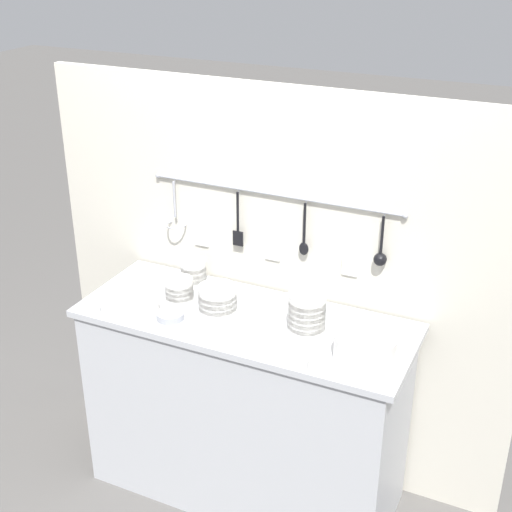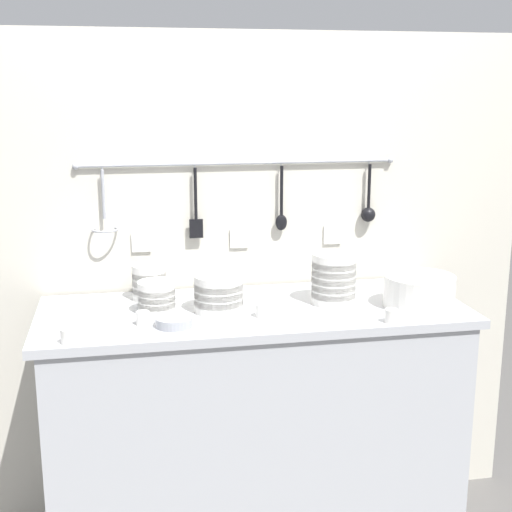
{
  "view_description": "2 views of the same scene",
  "coord_description": "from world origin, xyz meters",
  "px_view_note": "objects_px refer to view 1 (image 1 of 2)",
  "views": [
    {
      "loc": [
        1.17,
        -2.38,
        2.5
      ],
      "look_at": [
        0.04,
        0.03,
        1.23
      ],
      "focal_mm": 50.0,
      "sensor_mm": 36.0,
      "label": 1
    },
    {
      "loc": [
        -0.44,
        -2.3,
        1.68
      ],
      "look_at": [
        0.01,
        0.04,
        1.12
      ],
      "focal_mm": 50.0,
      "sensor_mm": 36.0,
      "label": 2
    }
  ],
  "objects_px": {
    "cup_front_left": "(390,327)",
    "cup_back_right": "(313,364)",
    "plate_stack": "(365,348)",
    "steel_mixing_bowl": "(170,315)",
    "cup_by_caddy": "(155,306)",
    "bowl_stack_back_corner": "(193,273)",
    "bowl_stack_wide_centre": "(179,290)",
    "bowl_stack_short_front": "(307,313)",
    "cup_back_left": "(235,325)",
    "bowl_stack_tall_left": "(218,300)",
    "cup_centre": "(95,308)"
  },
  "relations": [
    {
      "from": "bowl_stack_short_front",
      "to": "cup_by_caddy",
      "type": "height_order",
      "value": "bowl_stack_short_front"
    },
    {
      "from": "bowl_stack_short_front",
      "to": "steel_mixing_bowl",
      "type": "distance_m",
      "value": 0.59
    },
    {
      "from": "cup_back_left",
      "to": "bowl_stack_back_corner",
      "type": "bearing_deg",
      "value": 142.22
    },
    {
      "from": "bowl_stack_tall_left",
      "to": "cup_front_left",
      "type": "xyz_separation_m",
      "value": [
        0.72,
        0.17,
        -0.04
      ]
    },
    {
      "from": "bowl_stack_short_front",
      "to": "cup_by_caddy",
      "type": "xyz_separation_m",
      "value": [
        -0.66,
        -0.11,
        -0.07
      ]
    },
    {
      "from": "bowl_stack_short_front",
      "to": "cup_by_caddy",
      "type": "bearing_deg",
      "value": -170.43
    },
    {
      "from": "steel_mixing_bowl",
      "to": "cup_by_caddy",
      "type": "distance_m",
      "value": 0.1
    },
    {
      "from": "bowl_stack_tall_left",
      "to": "cup_back_right",
      "type": "distance_m",
      "value": 0.57
    },
    {
      "from": "plate_stack",
      "to": "steel_mixing_bowl",
      "type": "xyz_separation_m",
      "value": [
        -0.85,
        -0.05,
        -0.04
      ]
    },
    {
      "from": "bowl_stack_tall_left",
      "to": "cup_centre",
      "type": "distance_m",
      "value": 0.53
    },
    {
      "from": "steel_mixing_bowl",
      "to": "cup_front_left",
      "type": "distance_m",
      "value": 0.93
    },
    {
      "from": "cup_front_left",
      "to": "cup_back_right",
      "type": "height_order",
      "value": "same"
    },
    {
      "from": "cup_back_left",
      "to": "plate_stack",
      "type": "bearing_deg",
      "value": 1.21
    },
    {
      "from": "plate_stack",
      "to": "cup_centre",
      "type": "distance_m",
      "value": 1.18
    },
    {
      "from": "bowl_stack_back_corner",
      "to": "cup_front_left",
      "type": "xyz_separation_m",
      "value": [
        0.94,
        -0.02,
        -0.04
      ]
    },
    {
      "from": "cup_by_caddy",
      "to": "cup_back_right",
      "type": "height_order",
      "value": "same"
    },
    {
      "from": "steel_mixing_bowl",
      "to": "cup_back_right",
      "type": "distance_m",
      "value": 0.7
    },
    {
      "from": "cup_front_left",
      "to": "cup_centre",
      "type": "height_order",
      "value": "same"
    },
    {
      "from": "cup_by_caddy",
      "to": "plate_stack",
      "type": "bearing_deg",
      "value": 1.18
    },
    {
      "from": "bowl_stack_tall_left",
      "to": "steel_mixing_bowl",
      "type": "height_order",
      "value": "bowl_stack_tall_left"
    },
    {
      "from": "bowl_stack_back_corner",
      "to": "cup_back_right",
      "type": "relative_size",
      "value": 2.83
    },
    {
      "from": "bowl_stack_wide_centre",
      "to": "steel_mixing_bowl",
      "type": "height_order",
      "value": "bowl_stack_wide_centre"
    },
    {
      "from": "steel_mixing_bowl",
      "to": "cup_by_caddy",
      "type": "xyz_separation_m",
      "value": [
        -0.1,
        0.03,
        0.01
      ]
    },
    {
      "from": "cup_back_left",
      "to": "cup_centre",
      "type": "relative_size",
      "value": 1.0
    },
    {
      "from": "bowl_stack_wide_centre",
      "to": "bowl_stack_back_corner",
      "type": "height_order",
      "value": "bowl_stack_back_corner"
    },
    {
      "from": "bowl_stack_back_corner",
      "to": "cup_back_right",
      "type": "bearing_deg",
      "value": -28.62
    },
    {
      "from": "bowl_stack_short_front",
      "to": "bowl_stack_tall_left",
      "type": "height_order",
      "value": "bowl_stack_short_front"
    },
    {
      "from": "bowl_stack_wide_centre",
      "to": "steel_mixing_bowl",
      "type": "xyz_separation_m",
      "value": [
        0.04,
        -0.15,
        -0.04
      ]
    },
    {
      "from": "bowl_stack_back_corner",
      "to": "bowl_stack_short_front",
      "type": "bearing_deg",
      "value": -15.15
    },
    {
      "from": "bowl_stack_short_front",
      "to": "bowl_stack_tall_left",
      "type": "xyz_separation_m",
      "value": [
        -0.41,
        -0.01,
        -0.03
      ]
    },
    {
      "from": "bowl_stack_wide_centre",
      "to": "cup_centre",
      "type": "height_order",
      "value": "bowl_stack_wide_centre"
    },
    {
      "from": "bowl_stack_back_corner",
      "to": "cup_front_left",
      "type": "height_order",
      "value": "bowl_stack_back_corner"
    },
    {
      "from": "bowl_stack_short_front",
      "to": "cup_centre",
      "type": "bearing_deg",
      "value": -164.93
    },
    {
      "from": "bowl_stack_tall_left",
      "to": "bowl_stack_back_corner",
      "type": "bearing_deg",
      "value": 140.57
    },
    {
      "from": "bowl_stack_wide_centre",
      "to": "cup_by_caddy",
      "type": "distance_m",
      "value": 0.14
    },
    {
      "from": "bowl_stack_tall_left",
      "to": "cup_by_caddy",
      "type": "distance_m",
      "value": 0.28
    },
    {
      "from": "cup_back_left",
      "to": "bowl_stack_wide_centre",
      "type": "bearing_deg",
      "value": 161.31
    },
    {
      "from": "bowl_stack_wide_centre",
      "to": "bowl_stack_back_corner",
      "type": "bearing_deg",
      "value": 96.27
    },
    {
      "from": "cup_centre",
      "to": "bowl_stack_tall_left",
      "type": "bearing_deg",
      "value": 25.12
    },
    {
      "from": "bowl_stack_back_corner",
      "to": "cup_by_caddy",
      "type": "xyz_separation_m",
      "value": [
        -0.03,
        -0.28,
        -0.04
      ]
    },
    {
      "from": "bowl_stack_wide_centre",
      "to": "cup_centre",
      "type": "distance_m",
      "value": 0.37
    },
    {
      "from": "bowl_stack_wide_centre",
      "to": "cup_by_caddy",
      "type": "bearing_deg",
      "value": -113.06
    },
    {
      "from": "cup_by_caddy",
      "to": "bowl_stack_short_front",
      "type": "bearing_deg",
      "value": 9.57
    },
    {
      "from": "cup_back_right",
      "to": "cup_front_left",
      "type": "bearing_deg",
      "value": 64.17
    },
    {
      "from": "bowl_stack_wide_centre",
      "to": "cup_back_left",
      "type": "bearing_deg",
      "value": -18.69
    },
    {
      "from": "bowl_stack_short_front",
      "to": "plate_stack",
      "type": "distance_m",
      "value": 0.3
    },
    {
      "from": "bowl_stack_back_corner",
      "to": "cup_back_right",
      "type": "xyz_separation_m",
      "value": [
        0.75,
        -0.41,
        -0.04
      ]
    },
    {
      "from": "plate_stack",
      "to": "bowl_stack_short_front",
      "type": "bearing_deg",
      "value": 161.62
    },
    {
      "from": "cup_centre",
      "to": "bowl_stack_short_front",
      "type": "bearing_deg",
      "value": 15.07
    },
    {
      "from": "cup_back_right",
      "to": "bowl_stack_wide_centre",
      "type": "bearing_deg",
      "value": 161.25
    }
  ]
}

